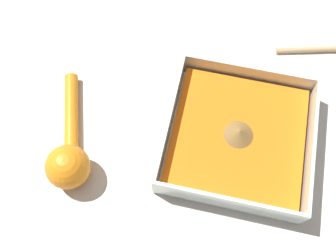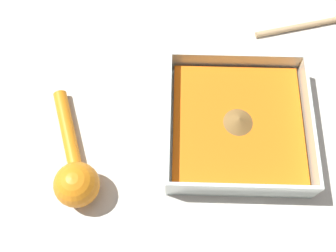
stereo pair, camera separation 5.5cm
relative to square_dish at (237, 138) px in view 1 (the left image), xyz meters
The scene contains 4 objects.
ground_plane 0.04m from the square_dish, 35.91° to the right, with size 4.00×4.00×0.00m, color beige.
square_dish is the anchor object (origin of this frame).
lemon_squeezer 0.30m from the square_dish, 159.85° to the right, with size 0.11×0.23×0.08m.
wooden_spoon 0.30m from the square_dish, 55.41° to the left, with size 0.21×0.07×0.01m.
Camera 1 is at (-0.10, -0.26, 0.69)m, focal length 42.00 mm.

